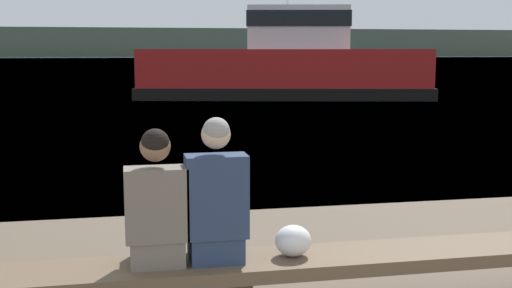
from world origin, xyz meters
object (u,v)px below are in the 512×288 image
(bench_main, at_px, (238,271))
(person_right, at_px, (216,200))
(person_left, at_px, (156,207))
(tugboat_red, at_px, (286,69))
(shopping_bag, at_px, (293,241))

(bench_main, xyz_separation_m, person_right, (-0.15, -0.00, 0.51))
(person_left, relative_size, tugboat_red, 0.08)
(person_right, bearing_deg, shopping_bag, 1.08)
(person_left, height_order, shopping_bag, person_left)
(tugboat_red, bearing_deg, person_right, 177.47)
(bench_main, xyz_separation_m, tugboat_red, (5.42, 20.40, 0.78))
(shopping_bag, distance_m, tugboat_red, 21.02)
(person_left, height_order, person_right, person_right)
(person_left, xyz_separation_m, person_right, (0.40, -0.00, 0.03))
(bench_main, height_order, person_left, person_left)
(person_left, bearing_deg, tugboat_red, 73.70)
(shopping_bag, bearing_deg, bench_main, -178.79)
(bench_main, relative_size, tugboat_red, 0.49)
(bench_main, distance_m, shopping_bag, 0.43)
(shopping_bag, relative_size, tugboat_red, 0.02)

